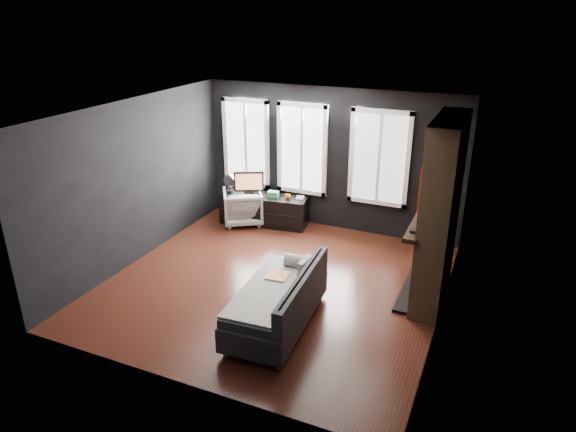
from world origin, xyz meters
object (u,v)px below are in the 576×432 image
at_px(sofa, 277,298).
at_px(book, 296,193).
at_px(armchair, 243,205).
at_px(mug, 288,196).
at_px(media_console, 264,209).
at_px(mantel_vase, 427,202).
at_px(monitor, 249,181).

relative_size(sofa, book, 9.31).
bearing_deg(armchair, book, 163.92).
bearing_deg(book, mug, -135.36).
relative_size(sofa, media_console, 1.12).
xyz_separation_m(armchair, mug, (0.90, 0.17, 0.27)).
height_order(media_console, mantel_vase, mantel_vase).
distance_m(armchair, book, 1.11).
bearing_deg(media_console, monitor, -178.21).
distance_m(sofa, book, 3.42).
relative_size(media_console, monitor, 2.87).
xyz_separation_m(sofa, monitor, (-2.00, 3.04, 0.44)).
height_order(sofa, monitor, monitor).
bearing_deg(monitor, mug, -21.09).
height_order(sofa, media_console, sofa).
bearing_deg(sofa, mug, 107.47).
bearing_deg(book, mantel_vase, -24.41).
relative_size(armchair, media_console, 0.44).
height_order(media_console, mug, mug).
bearing_deg(sofa, monitor, 119.73).
relative_size(monitor, mug, 5.19).
xyz_separation_m(armchair, media_console, (0.40, 0.15, -0.09)).
relative_size(book, mantel_vase, 1.12).
xyz_separation_m(media_console, mug, (0.50, 0.02, 0.35)).
xyz_separation_m(monitor, book, (0.92, 0.19, -0.16)).
bearing_deg(mantel_vase, mug, 158.69).
bearing_deg(mug, mantel_vase, -21.31).
height_order(armchair, book, book).
height_order(monitor, book, monitor).
distance_m(sofa, mug, 3.34).
distance_m(media_console, book, 0.75).
bearing_deg(mantel_vase, monitor, 164.24).
xyz_separation_m(armchair, mantel_vase, (3.65, -0.90, 0.94)).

